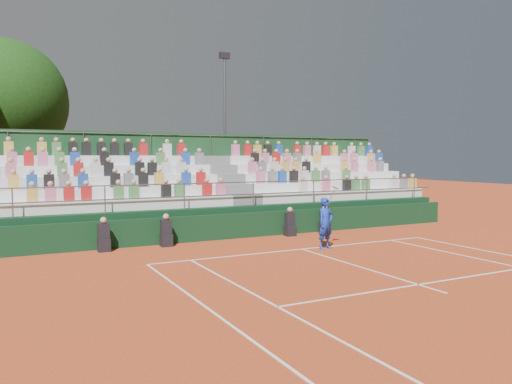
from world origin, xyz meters
TOP-DOWN VIEW (x-y plane):
  - ground at (0.00, 0.00)m, footprint 90.00×90.00m
  - courtside_wall at (0.00, 3.20)m, footprint 20.00×0.15m
  - line_officials at (-1.55, 2.75)m, footprint 9.56×0.40m
  - grandstand at (-0.01, 6.44)m, footprint 20.00×5.20m
  - tennis_player at (0.82, -0.28)m, footprint 0.90×0.57m
  - tree_east at (-9.05, 14.18)m, footprint 6.37×6.37m
  - floodlight_mast at (2.40, 12.11)m, footprint 0.60×0.25m

SIDE VIEW (x-z plane):
  - ground at x=0.00m, z-range 0.00..0.00m
  - line_officials at x=-1.55m, z-range -0.12..1.07m
  - courtside_wall at x=0.00m, z-range 0.00..1.00m
  - tennis_player at x=0.82m, z-range -0.20..2.02m
  - grandstand at x=-0.01m, z-range -1.11..3.29m
  - floodlight_mast at x=2.40m, z-range 0.69..9.94m
  - tree_east at x=-9.05m, z-range 1.44..10.71m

